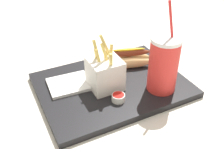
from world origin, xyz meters
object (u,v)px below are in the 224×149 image
object	(u,v)px
napkin_stack	(69,84)
soda_cup	(164,64)
hot_dog_1	(128,59)
fries_basket	(105,73)
ketchup_cup_1	(118,97)

from	to	relation	value
napkin_stack	soda_cup	bearing A→B (deg)	-29.23
soda_cup	hot_dog_1	distance (m)	0.17
fries_basket	soda_cup	bearing A→B (deg)	-29.14
hot_dog_1	soda_cup	bearing A→B (deg)	-81.14
soda_cup	ketchup_cup_1	distance (m)	0.16
fries_basket	napkin_stack	distance (m)	0.12
hot_dog_1	napkin_stack	distance (m)	0.22
hot_dog_1	ketchup_cup_1	xyz separation A→B (m)	(-0.12, -0.15, -0.01)
ketchup_cup_1	napkin_stack	distance (m)	0.16
soda_cup	ketchup_cup_1	size ratio (longest dim) A/B	7.06
fries_basket	napkin_stack	bearing A→B (deg)	150.61
napkin_stack	ketchup_cup_1	bearing A→B (deg)	-52.45
fries_basket	ketchup_cup_1	world-z (taller)	fries_basket
soda_cup	napkin_stack	xyz separation A→B (m)	(-0.24, 0.14, -0.08)
soda_cup	ketchup_cup_1	bearing A→B (deg)	178.03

